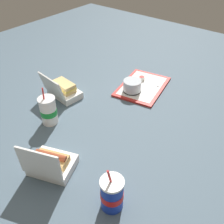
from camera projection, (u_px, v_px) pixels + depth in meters
name	position (u px, v px, depth m)	size (l,w,h in m)	color
ground_plane	(110.00, 113.00, 1.40)	(3.20, 3.20, 0.00)	#4C6070
food_tray	(142.00, 86.00, 1.60)	(0.41, 0.32, 0.01)	red
cake_container	(132.00, 86.00, 1.53)	(0.11, 0.11, 0.07)	black
ketchup_cup	(142.00, 78.00, 1.65)	(0.04, 0.04, 0.02)	white
napkin_stack	(133.00, 82.00, 1.63)	(0.10, 0.10, 0.00)	white
plastic_fork	(160.00, 82.00, 1.63)	(0.11, 0.01, 0.01)	white
clamshell_hotdog_corner	(51.00, 163.00, 1.06)	(0.21, 0.23, 0.19)	white
clamshell_sandwich_center	(63.00, 90.00, 1.50)	(0.19, 0.22, 0.16)	white
soda_cup_front	(112.00, 194.00, 0.91)	(0.09, 0.09, 0.21)	#1938B7
soda_cup_corner	(48.00, 111.00, 1.29)	(0.09, 0.09, 0.21)	white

